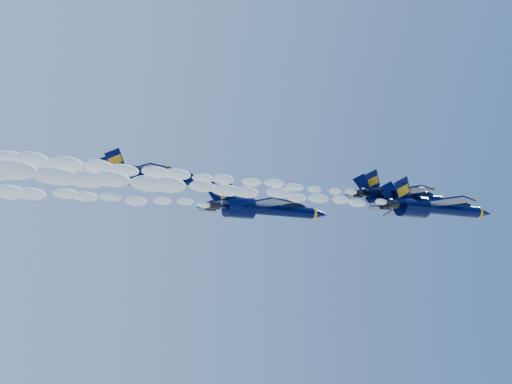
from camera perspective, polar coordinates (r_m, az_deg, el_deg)
name	(u,v)px	position (r m, az deg, el deg)	size (l,w,h in m)	color
jet_lead	(434,208)	(74.49, 17.37, -1.51)	(17.45, 14.32, 6.49)	black
smoke_trail_jet_lead	(153,184)	(56.72, -10.23, 0.84)	(56.74, 2.22, 2.00)	white
jet_second	(401,196)	(76.15, 14.26, -0.41)	(15.50, 12.71, 5.76)	black
smoke_trail_jet_second	(132,171)	(60.31, -12.25, 2.08)	(56.74, 1.97, 1.78)	white
jet_third	(264,209)	(75.15, 0.76, -1.69)	(17.92, 14.70, 6.66)	black
jet_fourth	(153,176)	(79.74, -10.30, 1.57)	(16.73, 13.72, 6.22)	black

